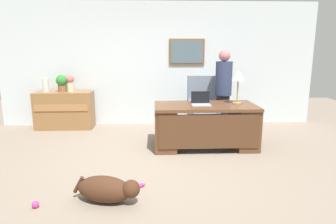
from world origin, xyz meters
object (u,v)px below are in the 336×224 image
at_px(credenza, 65,110).
at_px(dog_toy_bone, 139,186).
at_px(armchair, 203,108).
at_px(vase_with_flowers, 70,83).
at_px(vase_empty, 46,85).
at_px(dog_lying, 107,189).
at_px(potted_plant, 62,82).
at_px(laptop, 201,102).
at_px(person_standing, 223,92).
at_px(desk_lamp, 238,78).
at_px(dog_toy_ball, 35,205).
at_px(desk, 205,125).

bearing_deg(credenza, dog_toy_bone, -59.23).
bearing_deg(armchair, credenza, 171.20).
height_order(vase_with_flowers, vase_empty, vase_with_flowers).
height_order(armchair, dog_lying, armchair).
bearing_deg(potted_plant, laptop, -26.68).
bearing_deg(person_standing, dog_toy_bone, -124.12).
bearing_deg(laptop, person_standing, 52.57).
distance_m(credenza, potted_plant, 0.60).
height_order(laptop, dog_toy_bone, laptop).
relative_size(person_standing, desk_lamp, 2.86).
distance_m(armchair, dog_toy_ball, 3.73).
bearing_deg(desk_lamp, person_standing, 98.46).
xyz_separation_m(desk_lamp, vase_with_flowers, (-3.23, 1.32, -0.22)).
relative_size(desk, dog_lying, 2.21).
bearing_deg(desk, armchair, 83.48).
relative_size(desk_lamp, dog_toy_bone, 3.63).
bearing_deg(dog_toy_bone, vase_with_flowers, 118.48).
bearing_deg(vase_empty, armchair, -7.88).
height_order(person_standing, potted_plant, person_standing).
distance_m(armchair, dog_lying, 3.22).
relative_size(vase_empty, dog_toy_ball, 3.78).
bearing_deg(credenza, vase_empty, 179.79).
xyz_separation_m(vase_with_flowers, potted_plant, (-0.17, 0.00, 0.00)).
relative_size(credenza, potted_plant, 3.35).
relative_size(armchair, potted_plant, 3.20).
height_order(credenza, vase_empty, vase_empty).
bearing_deg(dog_toy_bone, laptop, 57.52).
height_order(armchair, vase_with_flowers, same).
xyz_separation_m(credenza, armchair, (2.93, -0.45, 0.11)).
relative_size(vase_with_flowers, vase_empty, 1.23).
bearing_deg(desk, desk_lamp, 9.82).
relative_size(vase_empty, potted_plant, 0.80).
distance_m(laptop, desk_lamp, 0.77).
distance_m(dog_lying, potted_plant, 3.67).
height_order(dog_lying, potted_plant, potted_plant).
bearing_deg(dog_toy_ball, person_standing, 45.66).
height_order(laptop, potted_plant, potted_plant).
xyz_separation_m(person_standing, desk_lamp, (0.10, -0.66, 0.34)).
height_order(desk_lamp, vase_empty, desk_lamp).
distance_m(armchair, laptop, 1.00).
xyz_separation_m(armchair, dog_toy_ball, (-2.28, -2.92, -0.47)).
relative_size(person_standing, dog_lying, 2.13).
bearing_deg(desk_lamp, potted_plant, 158.81).
distance_m(vase_empty, potted_plant, 0.35).
height_order(credenza, vase_with_flowers, vase_with_flowers).
bearing_deg(dog_toy_bone, vase_empty, 125.64).
bearing_deg(potted_plant, dog_toy_ball, -78.92).
bearing_deg(desk_lamp, dog_toy_ball, -143.23).
height_order(armchair, desk_lamp, desk_lamp).
height_order(vase_empty, dog_toy_ball, vase_empty).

